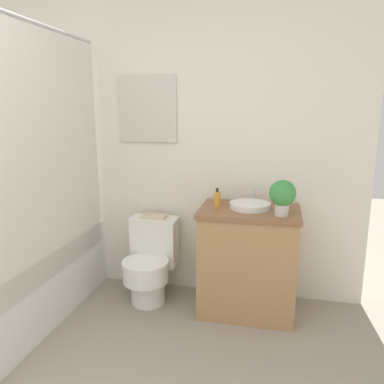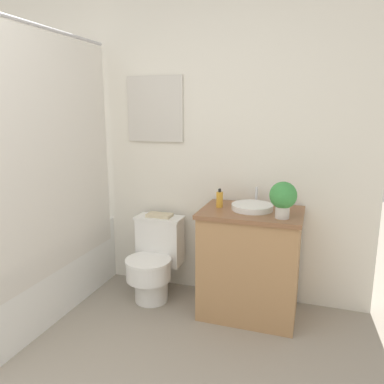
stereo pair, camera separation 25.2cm
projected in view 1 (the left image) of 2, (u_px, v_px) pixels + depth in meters
The scene contains 8 objects.
wall_back at pixel (158, 137), 2.99m from camera, with size 3.24×0.07×2.50m.
shower_area at pixel (21, 276), 2.64m from camera, with size 0.63×1.45×1.98m.
toilet at pixel (150, 262), 2.92m from camera, with size 0.38×0.50×0.63m.
vanity at pixel (248, 260), 2.73m from camera, with size 0.70×0.50×0.78m.
sink at pixel (250, 205), 2.66m from camera, with size 0.29×0.33×0.13m.
soap_bottle at pixel (217, 199), 2.70m from camera, with size 0.05×0.05×0.14m.
potted_plant at pixel (282, 195), 2.45m from camera, with size 0.18×0.18×0.24m.
book_on_tank at pixel (154, 216), 2.96m from camera, with size 0.20×0.11×0.02m.
Camera 1 is at (0.93, -0.68, 1.46)m, focal length 35.00 mm.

